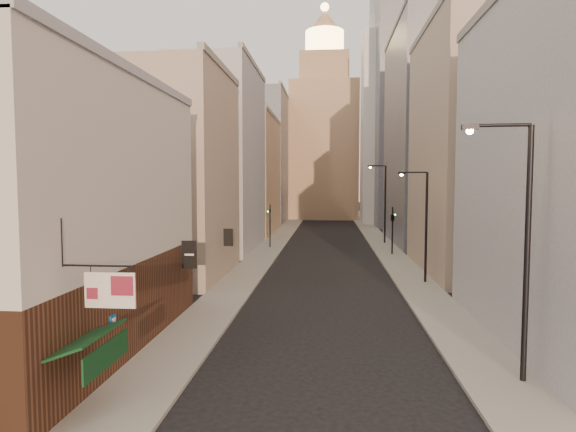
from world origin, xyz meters
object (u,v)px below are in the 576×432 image
object	(u,v)px
streetlamp_mid	(423,220)
white_tower	(384,121)
streetlamp_near	(520,237)
streetlamp_far	(383,199)
clock_tower	(324,135)
traffic_light_right	(393,218)
traffic_light_left	(270,216)

from	to	relation	value
streetlamp_mid	white_tower	bearing A→B (deg)	90.39
streetlamp_near	streetlamp_far	bearing A→B (deg)	92.97
clock_tower	traffic_light_right	distance (m)	55.58
streetlamp_mid	traffic_light_right	size ratio (longest dim) A/B	1.65
clock_tower	traffic_light_right	size ratio (longest dim) A/B	8.98
white_tower	traffic_light_right	xyz separation A→B (m)	(-3.37, -39.30, -14.76)
streetlamp_near	traffic_light_right	distance (m)	31.73
streetlamp_mid	traffic_light_left	size ratio (longest dim) A/B	1.65
streetlamp_near	clock_tower	bearing A→B (deg)	97.89
streetlamp_far	traffic_light_left	distance (m)	14.29
streetlamp_mid	streetlamp_far	distance (m)	23.28
clock_tower	streetlamp_near	bearing A→B (deg)	-84.57
white_tower	traffic_light_left	bearing A→B (deg)	-115.23
streetlamp_near	traffic_light_left	xyz separation A→B (m)	(-13.59, 35.94, -1.79)
streetlamp_near	traffic_light_right	bearing A→B (deg)	93.28
streetlamp_mid	traffic_light_left	bearing A→B (deg)	130.32
streetlamp_mid	traffic_light_right	distance (m)	13.94
streetlamp_near	traffic_light_right	size ratio (longest dim) A/B	1.91
streetlamp_far	traffic_light_right	world-z (taller)	streetlamp_far
clock_tower	white_tower	xyz separation A→B (m)	(11.00, -14.00, 0.97)
streetlamp_far	traffic_light_right	distance (m)	9.50
white_tower	streetlamp_far	distance (m)	32.86
streetlamp_mid	streetlamp_far	bearing A→B (deg)	94.37
streetlamp_near	streetlamp_mid	bearing A→B (deg)	92.60
white_tower	streetlamp_near	distance (m)	72.26
clock_tower	traffic_light_left	world-z (taller)	clock_tower
streetlamp_far	traffic_light_left	xyz separation A→B (m)	(-13.23, -5.11, -1.79)
clock_tower	traffic_light_left	xyz separation A→B (m)	(-5.51, -49.05, -13.96)
white_tower	streetlamp_mid	distance (m)	55.07
streetlamp_near	streetlamp_mid	world-z (taller)	streetlamp_near
white_tower	streetlamp_far	xyz separation A→B (m)	(-3.29, -29.94, -13.14)
clock_tower	streetlamp_near	world-z (taller)	clock_tower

